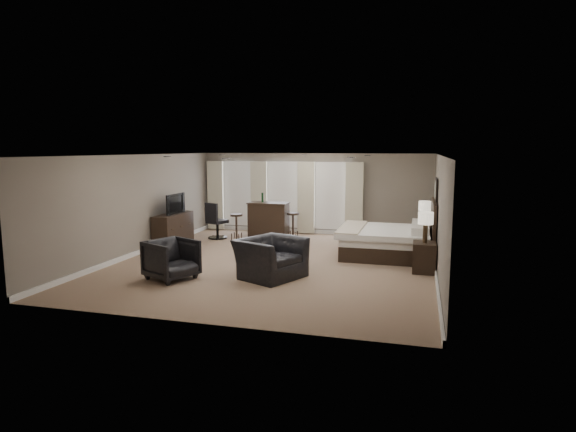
% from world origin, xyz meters
% --- Properties ---
extents(room, '(7.60, 8.60, 2.64)m').
position_xyz_m(room, '(0.00, 0.00, 1.30)').
color(room, '#826852').
rests_on(room, ground).
extents(window_bay, '(5.25, 0.20, 2.30)m').
position_xyz_m(window_bay, '(-1.00, 4.11, 1.20)').
color(window_bay, silver).
rests_on(window_bay, room).
extents(bed, '(2.30, 2.20, 1.46)m').
position_xyz_m(bed, '(2.58, 1.48, 0.73)').
color(bed, silver).
rests_on(bed, ground).
extents(nightstand_near, '(0.50, 0.62, 0.67)m').
position_xyz_m(nightstand_near, '(3.47, 0.03, 0.34)').
color(nightstand_near, black).
rests_on(nightstand_near, ground).
extents(nightstand_far, '(0.46, 0.56, 0.61)m').
position_xyz_m(nightstand_far, '(3.47, 2.93, 0.30)').
color(nightstand_far, black).
rests_on(nightstand_far, ground).
extents(lamp_near, '(0.33, 0.33, 0.69)m').
position_xyz_m(lamp_near, '(3.47, 0.03, 1.02)').
color(lamp_near, beige).
rests_on(lamp_near, nightstand_near).
extents(lamp_far, '(0.33, 0.33, 0.69)m').
position_xyz_m(lamp_far, '(3.47, 2.93, 0.95)').
color(lamp_far, beige).
rests_on(lamp_far, nightstand_far).
extents(wall_art, '(0.04, 0.96, 0.56)m').
position_xyz_m(wall_art, '(3.70, 1.48, 1.75)').
color(wall_art, slate).
rests_on(wall_art, room).
extents(dresser, '(0.51, 1.57, 0.91)m').
position_xyz_m(dresser, '(-3.45, 1.28, 0.45)').
color(dresser, black).
rests_on(dresser, ground).
extents(tv, '(0.58, 1.00, 0.13)m').
position_xyz_m(tv, '(-3.45, 1.28, 0.98)').
color(tv, black).
rests_on(tv, dresser).
extents(armchair_near, '(1.33, 1.55, 1.14)m').
position_xyz_m(armchair_near, '(0.28, -1.31, 0.57)').
color(armchair_near, black).
rests_on(armchair_near, ground).
extents(armchair_far, '(1.15, 1.18, 0.94)m').
position_xyz_m(armchair_far, '(-1.70, -2.00, 0.47)').
color(armchair_far, black).
rests_on(armchair_far, ground).
extents(bar_counter, '(1.25, 0.65, 1.09)m').
position_xyz_m(bar_counter, '(-1.23, 3.31, 0.55)').
color(bar_counter, black).
rests_on(bar_counter, ground).
extents(bar_stool_left, '(0.45, 0.45, 0.79)m').
position_xyz_m(bar_stool_left, '(-2.01, 2.54, 0.39)').
color(bar_stool_left, black).
rests_on(bar_stool_left, ground).
extents(bar_stool_right, '(0.44, 0.44, 0.79)m').
position_xyz_m(bar_stool_right, '(-0.43, 3.26, 0.40)').
color(bar_stool_right, black).
rests_on(bar_stool_right, ground).
extents(desk_chair, '(0.75, 0.75, 1.13)m').
position_xyz_m(desk_chair, '(-2.65, 2.56, 0.56)').
color(desk_chair, black).
rests_on(desk_chair, ground).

